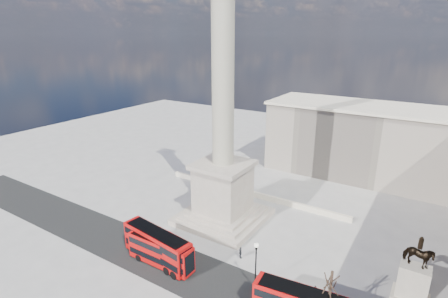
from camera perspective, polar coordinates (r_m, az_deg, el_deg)
ground at (r=60.58m, az=-2.77°, el=-13.28°), size 180.00×180.00×0.00m
asphalt_road at (r=51.52m, az=-4.71°, el=-19.74°), size 120.00×9.00×0.01m
nelsons_column at (r=58.85m, az=-0.16°, el=-0.32°), size 14.00×14.00×49.85m
balustrade_wall at (r=72.36m, az=4.58°, el=-7.27°), size 40.00×0.60×1.10m
building_northeast at (r=85.85m, az=24.41°, el=0.82°), size 51.00×17.00×16.60m
red_bus_a at (r=53.23m, az=-10.80°, el=-15.29°), size 12.19×4.22×4.84m
red_bus_b at (r=52.49m, az=-10.23°, el=-16.21°), size 10.43×2.50×4.23m
victorian_lamp at (r=46.76m, az=5.22°, el=-18.00°), size 0.59×0.59×6.92m
equestrian_statue at (r=51.40m, az=28.58°, el=-17.99°), size 4.35×3.26×8.96m
bare_tree_near at (r=41.93m, az=17.10°, el=-19.98°), size 1.82×1.82×7.96m
pedestrian_walking at (r=48.84m, az=14.64°, el=-21.62°), size 0.60×0.40×1.64m
pedestrian_crossing at (r=53.89m, az=2.72°, el=-16.55°), size 1.08×1.09×1.85m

